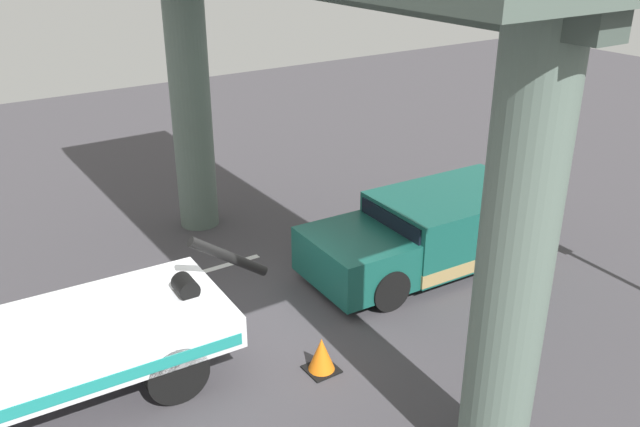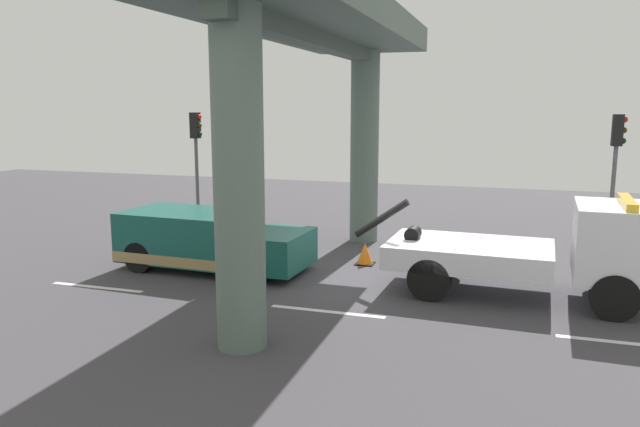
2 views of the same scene
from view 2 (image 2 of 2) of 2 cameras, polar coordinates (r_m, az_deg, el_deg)
ground_plane at (r=15.84m, az=3.30°, el=-6.52°), size 60.00×40.00×0.10m
lane_stripe_west at (r=16.28m, az=-20.09°, el=-6.47°), size 2.60×0.16×0.01m
lane_stripe_mid at (r=13.57m, az=0.68°, el=-9.13°), size 2.60×0.16×0.01m
lane_stripe_east at (r=13.24m, az=26.85°, el=-10.75°), size 2.60×0.16×0.01m
tow_truck_white at (r=15.07m, az=21.11°, el=-3.13°), size 7.30×2.66×2.46m
towed_van_green at (r=17.14m, az=-10.53°, el=-2.53°), size 5.29×2.41×1.58m
overpass_structure at (r=15.50m, az=-0.01°, el=14.56°), size 3.60×11.60×6.92m
traffic_light_near at (r=22.09m, az=-11.46°, el=6.27°), size 0.39×0.32×4.23m
traffic_light_far at (r=19.51m, az=25.92°, el=4.98°), size 0.39×0.32×4.22m
traffic_cone_orange at (r=17.46m, az=4.23°, el=-3.80°), size 0.52×0.52×0.62m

